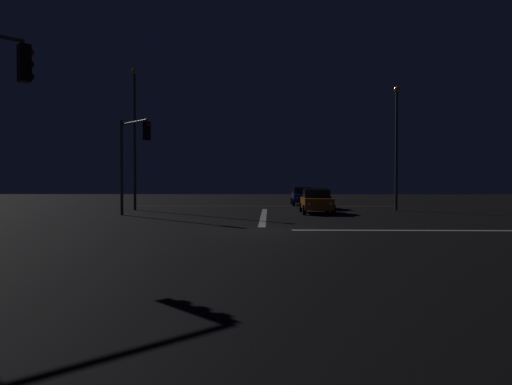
{
  "coord_description": "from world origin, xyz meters",
  "views": [
    {
      "loc": [
        0.33,
        -19.61,
        2.01
      ],
      "look_at": [
        -0.56,
        11.95,
        1.33
      ],
      "focal_mm": 32.61,
      "sensor_mm": 36.0,
      "label": 1
    }
  ],
  "objects_px": {
    "sedan_black": "(316,198)",
    "streetlamp_right_near": "(397,139)",
    "sedan_red": "(302,194)",
    "traffic_signal_nw": "(132,149)",
    "sedan_orange": "(316,201)",
    "sedan_blue": "(303,196)",
    "streetlamp_left_near": "(135,130)"
  },
  "relations": [
    {
      "from": "streetlamp_right_near",
      "to": "sedan_blue",
      "type": "bearing_deg",
      "value": 128.17
    },
    {
      "from": "traffic_signal_nw",
      "to": "streetlamp_left_near",
      "type": "bearing_deg",
      "value": 104.94
    },
    {
      "from": "sedan_blue",
      "to": "sedan_black",
      "type": "bearing_deg",
      "value": -83.91
    },
    {
      "from": "sedan_blue",
      "to": "streetlamp_left_near",
      "type": "height_order",
      "value": "streetlamp_left_near"
    },
    {
      "from": "sedan_blue",
      "to": "traffic_signal_nw",
      "type": "xyz_separation_m",
      "value": [
        -11.13,
        -13.93,
        3.2
      ]
    },
    {
      "from": "sedan_black",
      "to": "traffic_signal_nw",
      "type": "bearing_deg",
      "value": -144.79
    },
    {
      "from": "streetlamp_right_near",
      "to": "sedan_orange",
      "type": "bearing_deg",
      "value": -152.11
    },
    {
      "from": "sedan_black",
      "to": "streetlamp_left_near",
      "type": "relative_size",
      "value": 0.42
    },
    {
      "from": "sedan_black",
      "to": "traffic_signal_nw",
      "type": "xyz_separation_m",
      "value": [
        -11.74,
        -8.28,
        3.2
      ]
    },
    {
      "from": "sedan_orange",
      "to": "sedan_black",
      "type": "distance_m",
      "value": 5.37
    },
    {
      "from": "streetlamp_right_near",
      "to": "streetlamp_left_near",
      "type": "distance_m",
      "value": 18.91
    },
    {
      "from": "traffic_signal_nw",
      "to": "streetlamp_right_near",
      "type": "bearing_deg",
      "value": 19.58
    },
    {
      "from": "streetlamp_left_near",
      "to": "traffic_signal_nw",
      "type": "bearing_deg",
      "value": -75.06
    },
    {
      "from": "sedan_orange",
      "to": "streetlamp_left_near",
      "type": "xyz_separation_m",
      "value": [
        -12.86,
        3.2,
        5.06
      ]
    },
    {
      "from": "sedan_blue",
      "to": "sedan_red",
      "type": "height_order",
      "value": "same"
    },
    {
      "from": "sedan_black",
      "to": "sedan_blue",
      "type": "height_order",
      "value": "same"
    },
    {
      "from": "sedan_red",
      "to": "traffic_signal_nw",
      "type": "relative_size",
      "value": 0.74
    },
    {
      "from": "sedan_black",
      "to": "streetlamp_right_near",
      "type": "height_order",
      "value": "streetlamp_right_near"
    },
    {
      "from": "sedan_red",
      "to": "streetlamp_right_near",
      "type": "xyz_separation_m",
      "value": [
        5.77,
        -14.12,
        4.33
      ]
    },
    {
      "from": "sedan_orange",
      "to": "traffic_signal_nw",
      "type": "bearing_deg",
      "value": -165.31
    },
    {
      "from": "sedan_orange",
      "to": "sedan_blue",
      "type": "xyz_separation_m",
      "value": [
        -0.09,
        10.99,
        0.0
      ]
    },
    {
      "from": "sedan_orange",
      "to": "sedan_red",
      "type": "relative_size",
      "value": 1.0
    },
    {
      "from": "sedan_blue",
      "to": "streetlamp_left_near",
      "type": "xyz_separation_m",
      "value": [
        -12.77,
        -7.8,
        5.06
      ]
    },
    {
      "from": "sedan_black",
      "to": "streetlamp_right_near",
      "type": "bearing_deg",
      "value": -21.21
    },
    {
      "from": "sedan_black",
      "to": "streetlamp_right_near",
      "type": "distance_m",
      "value": 7.34
    },
    {
      "from": "traffic_signal_nw",
      "to": "streetlamp_left_near",
      "type": "relative_size",
      "value": 0.57
    },
    {
      "from": "sedan_orange",
      "to": "sedan_red",
      "type": "bearing_deg",
      "value": 89.11
    },
    {
      "from": "sedan_red",
      "to": "streetlamp_right_near",
      "type": "distance_m",
      "value": 15.86
    },
    {
      "from": "sedan_black",
      "to": "traffic_signal_nw",
      "type": "height_order",
      "value": "traffic_signal_nw"
    },
    {
      "from": "sedan_black",
      "to": "traffic_signal_nw",
      "type": "relative_size",
      "value": 0.74
    },
    {
      "from": "sedan_red",
      "to": "traffic_signal_nw",
      "type": "height_order",
      "value": "traffic_signal_nw"
    },
    {
      "from": "sedan_orange",
      "to": "sedan_blue",
      "type": "height_order",
      "value": "same"
    }
  ]
}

